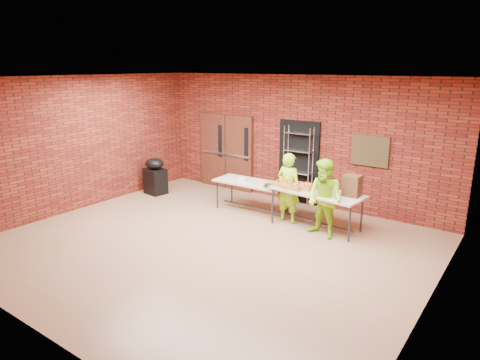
# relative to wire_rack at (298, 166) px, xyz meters

# --- Properties ---
(room) EXTENTS (8.08, 7.08, 3.28)m
(room) POSITION_rel_wire_rack_xyz_m (-0.15, -3.32, 0.61)
(room) COLOR #8B6B4B
(room) RESTS_ON ground
(double_doors) EXTENTS (1.78, 0.12, 2.10)m
(double_doors) POSITION_rel_wire_rack_xyz_m (-2.35, 0.12, 0.07)
(double_doors) COLOR #471F14
(double_doors) RESTS_ON room
(dark_doorway) EXTENTS (1.10, 0.06, 2.10)m
(dark_doorway) POSITION_rel_wire_rack_xyz_m (-0.05, 0.14, 0.06)
(dark_doorway) COLOR black
(dark_doorway) RESTS_ON room
(bronze_plaque) EXTENTS (0.85, 0.04, 0.70)m
(bronze_plaque) POSITION_rel_wire_rack_xyz_m (1.75, 0.13, 0.56)
(bronze_plaque) COLOR #382B16
(bronze_plaque) RESTS_ON room
(wire_rack) EXTENTS (0.73, 0.25, 1.98)m
(wire_rack) POSITION_rel_wire_rack_xyz_m (0.00, 0.00, 0.00)
(wire_rack) COLOR silver
(wire_rack) RESTS_ON room
(table_left) EXTENTS (1.81, 0.80, 0.74)m
(table_left) POSITION_rel_wire_rack_xyz_m (-0.62, -1.16, -0.31)
(table_left) COLOR tan
(table_left) RESTS_ON room
(table_right) EXTENTS (2.09, 1.05, 0.83)m
(table_right) POSITION_rel_wire_rack_xyz_m (1.13, -1.23, -0.23)
(table_right) COLOR tan
(table_right) RESTS_ON room
(basket_bananas) EXTENTS (0.46, 0.36, 0.14)m
(basket_bananas) POSITION_rel_wire_rack_xyz_m (0.41, -1.30, -0.10)
(basket_bananas) COLOR #A77943
(basket_bananas) RESTS_ON table_right
(basket_oranges) EXTENTS (0.41, 0.32, 0.13)m
(basket_oranges) POSITION_rel_wire_rack_xyz_m (0.83, -1.24, -0.11)
(basket_oranges) COLOR #A77943
(basket_oranges) RESTS_ON table_right
(basket_apples) EXTENTS (0.43, 0.33, 0.13)m
(basket_apples) POSITION_rel_wire_rack_xyz_m (0.62, -1.38, -0.10)
(basket_apples) COLOR #A77943
(basket_apples) RESTS_ON table_right
(muffin_tray) EXTENTS (0.38, 0.38, 0.09)m
(muffin_tray) POSITION_rel_wire_rack_xyz_m (0.01, -1.26, -0.21)
(muffin_tray) COLOR #16541B
(muffin_tray) RESTS_ON table_left
(napkin_box) EXTENTS (0.20, 0.13, 0.07)m
(napkin_box) POSITION_rel_wire_rack_xyz_m (-0.85, -1.19, -0.22)
(napkin_box) COLOR silver
(napkin_box) RESTS_ON table_left
(coffee_dispenser) EXTENTS (0.33, 0.30, 0.44)m
(coffee_dispenser) POSITION_rel_wire_rack_xyz_m (1.85, -1.13, 0.06)
(coffee_dispenser) COLOR #502C1B
(coffee_dispenser) RESTS_ON table_right
(cup_stack_front) EXTENTS (0.08, 0.08, 0.23)m
(cup_stack_front) POSITION_rel_wire_rack_xyz_m (1.39, -1.35, -0.05)
(cup_stack_front) COLOR silver
(cup_stack_front) RESTS_ON table_right
(cup_stack_mid) EXTENTS (0.09, 0.09, 0.27)m
(cup_stack_mid) POSITION_rel_wire_rack_xyz_m (1.60, -1.46, -0.03)
(cup_stack_mid) COLOR silver
(cup_stack_mid) RESTS_ON table_right
(cup_stack_back) EXTENTS (0.07, 0.07, 0.21)m
(cup_stack_back) POSITION_rel_wire_rack_xyz_m (1.47, -1.24, -0.06)
(cup_stack_back) COLOR silver
(cup_stack_back) RESTS_ON table_right
(covered_grill) EXTENTS (0.61, 0.53, 1.00)m
(covered_grill) POSITION_rel_wire_rack_xyz_m (-3.57, -1.47, -0.49)
(covered_grill) COLOR black
(covered_grill) RESTS_ON room
(volunteer_woman) EXTENTS (0.59, 0.40, 1.58)m
(volunteer_woman) POSITION_rel_wire_rack_xyz_m (0.46, -1.27, -0.20)
(volunteer_woman) COLOR #8CCC16
(volunteer_woman) RESTS_ON room
(volunteer_man) EXTENTS (0.91, 0.79, 1.62)m
(volunteer_man) POSITION_rel_wire_rack_xyz_m (1.48, -1.60, -0.18)
(volunteer_man) COLOR #8CCC16
(volunteer_man) RESTS_ON room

